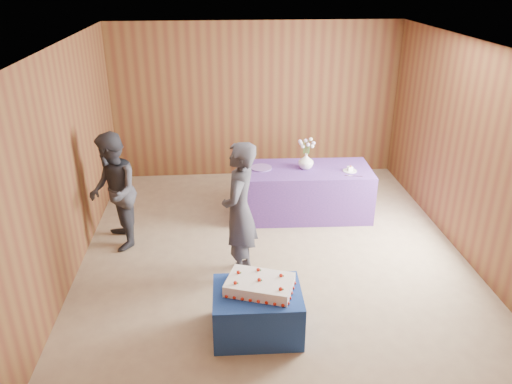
{
  "coord_description": "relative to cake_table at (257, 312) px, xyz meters",
  "views": [
    {
      "loc": [
        -0.68,
        -5.57,
        3.5
      ],
      "look_at": [
        -0.23,
        0.1,
        0.92
      ],
      "focal_mm": 35.0,
      "sensor_mm": 36.0,
      "label": 1
    }
  ],
  "objects": [
    {
      "name": "vase",
      "position": [
        0.94,
        2.68,
        0.62
      ],
      "size": [
        0.28,
        0.28,
        0.23
      ],
      "primitive_type": "imported",
      "rotation": [
        0.0,
        0.0,
        -0.28
      ],
      "color": "white",
      "rests_on": "serving_table"
    },
    {
      "name": "plate",
      "position": [
        1.57,
        2.52,
        0.51
      ],
      "size": [
        0.25,
        0.25,
        0.01
      ],
      "primitive_type": "cylinder",
      "rotation": [
        0.0,
        0.0,
        0.28
      ],
      "color": "silver",
      "rests_on": "serving_table"
    },
    {
      "name": "flower_spray",
      "position": [
        0.94,
        2.68,
        0.9
      ],
      "size": [
        0.25,
        0.25,
        0.19
      ],
      "color": "#32702C",
      "rests_on": "vase"
    },
    {
      "name": "cake_slice",
      "position": [
        1.57,
        2.52,
        0.55
      ],
      "size": [
        0.09,
        0.08,
        0.09
      ],
      "rotation": [
        0.0,
        0.0,
        0.26
      ],
      "color": "white",
      "rests_on": "plate"
    },
    {
      "name": "serving_table",
      "position": [
        0.92,
        2.67,
        0.12
      ],
      "size": [
        2.03,
        0.97,
        0.75
      ],
      "primitive_type": "cube",
      "rotation": [
        0.0,
        0.0,
        -0.03
      ],
      "color": "#6A3696",
      "rests_on": "ground"
    },
    {
      "name": "ground",
      "position": [
        0.34,
        1.41,
        -0.25
      ],
      "size": [
        6.0,
        6.0,
        0.0
      ],
      "primitive_type": "plane",
      "color": "tan",
      "rests_on": "ground"
    },
    {
      "name": "knife",
      "position": [
        1.58,
        2.33,
        0.5
      ],
      "size": [
        0.26,
        0.08,
        0.0
      ],
      "primitive_type": "cube",
      "rotation": [
        0.0,
        0.0,
        -0.21
      ],
      "color": "#B5B4B9",
      "rests_on": "serving_table"
    },
    {
      "name": "room_shell",
      "position": [
        0.34,
        1.41,
        1.55
      ],
      "size": [
        5.04,
        6.04,
        2.72
      ],
      "color": "brown",
      "rests_on": "ground"
    },
    {
      "name": "platter",
      "position": [
        0.28,
        2.73,
        0.51
      ],
      "size": [
        0.34,
        0.34,
        0.02
      ],
      "primitive_type": "cylinder",
      "rotation": [
        0.0,
        0.0,
        0.08
      ],
      "color": "#6F50A0",
      "rests_on": "serving_table"
    },
    {
      "name": "guest_right",
      "position": [
        -1.74,
        1.93,
        0.55
      ],
      "size": [
        0.8,
        0.92,
        1.6
      ],
      "primitive_type": "imported",
      "rotation": [
        0.0,
        0.0,
        -1.28
      ],
      "color": "#32343C",
      "rests_on": "ground"
    },
    {
      "name": "guest_left",
      "position": [
        -0.12,
        1.11,
        0.61
      ],
      "size": [
        0.57,
        0.72,
        1.72
      ],
      "primitive_type": "imported",
      "rotation": [
        0.0,
        0.0,
        -1.86
      ],
      "color": "#32333C",
      "rests_on": "ground"
    },
    {
      "name": "sheet_cake",
      "position": [
        0.03,
        0.03,
        0.31
      ],
      "size": [
        0.8,
        0.66,
        0.16
      ],
      "rotation": [
        0.0,
        0.0,
        -0.33
      ],
      "color": "white",
      "rests_on": "cake_table"
    },
    {
      "name": "cake_table",
      "position": [
        0.0,
        0.0,
        0.0
      ],
      "size": [
        0.91,
        0.72,
        0.5
      ],
      "primitive_type": "cube",
      "rotation": [
        0.0,
        0.0,
        -0.02
      ],
      "color": "#1B3C94",
      "rests_on": "ground"
    }
  ]
}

